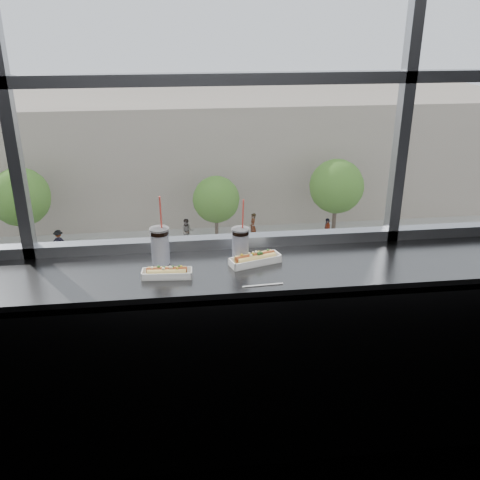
{
  "coord_description": "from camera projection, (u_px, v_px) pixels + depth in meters",
  "views": [
    {
      "loc": [
        -0.21,
        -1.22,
        2.29
      ],
      "look_at": [
        0.09,
        1.23,
        1.25
      ],
      "focal_mm": 40.0,
      "sensor_mm": 36.0,
      "label": 1
    }
  ],
  "objects": [
    {
      "name": "tree_center",
      "position": [
        216.0,
        200.0,
        32.35
      ],
      "size": [
        2.86,
        2.86,
        4.48
      ],
      "color": "#47382B",
      "rests_on": "far_sidewalk"
    },
    {
      "name": "soda_cup_right",
      "position": [
        240.0,
        243.0,
        2.77
      ],
      "size": [
        0.09,
        0.09,
        0.35
      ],
      "color": "white",
      "rests_on": "counter"
    },
    {
      "name": "tree_left",
      "position": [
        20.0,
        197.0,
        30.82
      ],
      "size": [
        3.44,
        3.44,
        5.37
      ],
      "color": "#47382B",
      "rests_on": "far_sidewalk"
    },
    {
      "name": "pedestrian_b",
      "position": [
        187.0,
        229.0,
        33.32
      ],
      "size": [
        0.88,
        0.66,
        1.97
      ],
      "primitive_type": "imported",
      "color": "#66605B",
      "rests_on": "far_sidewalk"
    },
    {
      "name": "car_far_b",
      "position": [
        217.0,
        257.0,
        29.43
      ],
      "size": [
        3.11,
        6.03,
        1.92
      ],
      "primitive_type": "imported",
      "rotation": [
        0.0,
        0.0,
        1.7
      ],
      "color": "#A94927",
      "rests_on": "street_asphalt"
    },
    {
      "name": "car_near_b",
      "position": [
        28.0,
        347.0,
        21.1
      ],
      "size": [
        2.95,
        6.94,
        2.3
      ],
      "primitive_type": "imported",
      "rotation": [
        0.0,
        0.0,
        1.56
      ],
      "color": "black",
      "rests_on": "street_asphalt"
    },
    {
      "name": "window_mullions",
      "position": [
        213.0,
        13.0,
        2.51
      ],
      "size": [
        6.0,
        0.08,
        2.4
      ],
      "primitive_type": null,
      "color": "gray",
      "rests_on": "ground"
    },
    {
      "name": "hotdog_tray_left",
      "position": [
        167.0,
        272.0,
        2.62
      ],
      "size": [
        0.25,
        0.1,
        0.06
      ],
      "rotation": [
        0.0,
        0.0,
        -0.08
      ],
      "color": "white",
      "rests_on": "counter"
    },
    {
      "name": "car_near_d",
      "position": [
        318.0,
        328.0,
        22.46
      ],
      "size": [
        3.26,
        6.87,
        2.23
      ],
      "primitive_type": "imported",
      "rotation": [
        0.0,
        0.0,
        1.64
      ],
      "color": "#E5F4C0",
      "rests_on": "street_asphalt"
    },
    {
      "name": "wrapper",
      "position": [
        156.0,
        274.0,
        2.64
      ],
      "size": [
        0.1,
        0.07,
        0.02
      ],
      "primitive_type": "ellipsoid",
      "color": "silver",
      "rests_on": "counter"
    },
    {
      "name": "pedestrian_d",
      "position": [
        327.0,
        228.0,
        33.5
      ],
      "size": [
        0.65,
        0.87,
        1.96
      ],
      "primitive_type": "imported",
      "rotation": [
        0.0,
        0.0,
        4.71
      ],
      "color": "#66605B",
      "rests_on": "far_sidewalk"
    },
    {
      "name": "counter",
      "position": [
        222.0,
        273.0,
        2.73
      ],
      "size": [
        6.0,
        0.55,
        0.06
      ],
      "primitive_type": "cube",
      "color": "#555555",
      "rests_on": "ground"
    },
    {
      "name": "pedestrian_c",
      "position": [
        253.0,
        224.0,
        33.93
      ],
      "size": [
        0.71,
        0.94,
        2.12
      ],
      "primitive_type": "imported",
      "rotation": [
        0.0,
        0.0,
        4.71
      ],
      "color": "#66605B",
      "rests_on": "far_sidewalk"
    },
    {
      "name": "tree_right",
      "position": [
        336.0,
        186.0,
        32.99
      ],
      "size": [
        3.38,
        3.38,
        5.28
      ],
      "color": "#47382B",
      "rests_on": "far_sidewalk"
    },
    {
      "name": "counter_fascia",
      "position": [
        228.0,
        388.0,
        2.7
      ],
      "size": [
        6.0,
        0.04,
        1.04
      ],
      "primitive_type": "cube",
      "color": "#555555",
      "rests_on": "ground"
    },
    {
      "name": "street_asphalt",
      "position": [
        186.0,
        312.0,
        25.94
      ],
      "size": [
        80.0,
        10.0,
        0.06
      ],
      "primitive_type": "cube",
      "color": "black",
      "rests_on": "plaza_ground"
    },
    {
      "name": "soda_cup_left",
      "position": [
        160.0,
        244.0,
        2.73
      ],
      "size": [
        0.1,
        0.1,
        0.37
      ],
      "color": "white",
      "rests_on": "counter"
    },
    {
      "name": "far_building",
      "position": [
        177.0,
        148.0,
        40.88
      ],
      "size": [
        50.0,
        14.0,
        8.0
      ],
      "primitive_type": "cube",
      "color": "gray",
      "rests_on": "plaza_ground"
    },
    {
      "name": "wall_back_lower",
      "position": [
        219.0,
        331.0,
        3.19
      ],
      "size": [
        6.0,
        0.0,
        6.0
      ],
      "primitive_type": "plane",
      "rotation": [
        1.57,
        0.0,
        0.0
      ],
      "color": "black",
      "rests_on": "ground"
    },
    {
      "name": "hotdog_tray_right",
      "position": [
        255.0,
        259.0,
        2.76
      ],
      "size": [
        0.28,
        0.16,
        0.07
      ],
      "rotation": [
        0.0,
        0.0,
        0.31
      ],
      "color": "white",
      "rests_on": "counter"
    },
    {
      "name": "car_near_c",
      "position": [
        145.0,
        343.0,
        21.69
      ],
      "size": [
        2.88,
        6.06,
        1.96
      ],
      "primitive_type": "imported",
      "rotation": [
        0.0,
        0.0,
        1.64
      ],
      "color": "maroon",
      "rests_on": "street_asphalt"
    },
    {
      "name": "far_sidewalk",
      "position": [
        182.0,
        247.0,
        33.27
      ],
      "size": [
        80.0,
        6.0,
        0.04
      ],
      "primitive_type": "cube",
      "color": "gray",
      "rests_on": "plaza_ground"
    },
    {
      "name": "pedestrian_a",
      "position": [
        59.0,
        240.0,
        31.93
      ],
      "size": [
        0.81,
        0.61,
        1.82
      ],
      "primitive_type": "imported",
      "rotation": [
        0.0,
        0.0,
        3.14
      ],
      "color": "#66605B",
      "rests_on": "far_sidewalk"
    },
    {
      "name": "loose_straw",
      "position": [
        263.0,
        285.0,
        2.54
      ],
      "size": [
        0.2,
        0.02,
        0.01
      ],
      "primitive_type": "cylinder",
      "rotation": [
        0.0,
        1.57,
        0.06
      ],
      "color": "white",
      "rests_on": "counter"
    },
    {
      "name": "plaza_ground",
      "position": [
        178.0,
        178.0,
        47.46
      ],
      "size": [
        120.0,
        120.0,
        0.0
      ],
      "primitive_type": "plane",
      "color": "gray",
      "rests_on": "ground"
    },
    {
      "name": "window_glass",
      "position": [
        213.0,
        13.0,
        2.53
      ],
      "size": [
        6.0,
        0.0,
        6.0
      ],
      "primitive_type": "plane",
      "rotation": [
        1.57,
        0.0,
        0.0
      ],
      "color": "silver",
      "rests_on": "ground"
    },
    {
      "name": "car_far_c",
      "position": [
        418.0,
        244.0,
        30.69
      ],
      "size": [
        3.13,
        6.92,
        2.27
      ],
      "primitive_type": "imported",
      "rotation": [
        0.0,
        0.0,
        1.53
      ],
      "color": "white",
      "rests_on": "street_asphalt"
    }
  ]
}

